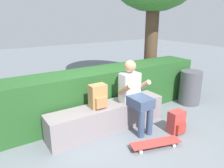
{
  "coord_description": "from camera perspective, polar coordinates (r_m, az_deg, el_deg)",
  "views": [
    {
      "loc": [
        -1.81,
        -2.66,
        1.95
      ],
      "look_at": [
        0.09,
        0.28,
        0.84
      ],
      "focal_mm": 34.49,
      "sensor_mm": 36.0,
      "label": 1
    }
  ],
  "objects": [
    {
      "name": "backpack_on_bench",
      "position": [
        3.58,
        -3.71,
        -3.34
      ],
      "size": [
        0.28,
        0.23,
        0.4
      ],
      "color": "#A37A47",
      "rests_on": "bench_main"
    },
    {
      "name": "skateboard_near_person",
      "position": [
        3.51,
        11.49,
        -15.09
      ],
      "size": [
        0.82,
        0.41,
        0.09
      ],
      "color": "#BC3833",
      "rests_on": "ground"
    },
    {
      "name": "hedge_row",
      "position": [
        4.2,
        -7.96,
        -3.16
      ],
      "size": [
        5.46,
        0.69,
        0.94
      ],
      "color": "#225021",
      "rests_on": "ground"
    },
    {
      "name": "ground_plane",
      "position": [
        3.76,
        1.26,
        -13.58
      ],
      "size": [
        24.0,
        24.0,
        0.0
      ],
      "primitive_type": "plane",
      "color": "slate"
    },
    {
      "name": "trash_bin",
      "position": [
        5.23,
        19.99,
        -0.88
      ],
      "size": [
        0.48,
        0.48,
        0.77
      ],
      "color": "#4C4C51",
      "rests_on": "ground"
    },
    {
      "name": "backpack_on_ground",
      "position": [
        3.93,
        16.74,
        -9.7
      ],
      "size": [
        0.28,
        0.23,
        0.4
      ],
      "color": "#B23833",
      "rests_on": "ground"
    },
    {
      "name": "bench_main",
      "position": [
        3.86,
        -1.08,
        -8.74
      ],
      "size": [
        2.19,
        0.43,
        0.48
      ],
      "color": "gray",
      "rests_on": "ground"
    },
    {
      "name": "person_skater",
      "position": [
        3.75,
        6.02,
        -2.44
      ],
      "size": [
        0.49,
        0.62,
        1.23
      ],
      "color": "white",
      "rests_on": "ground"
    }
  ]
}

